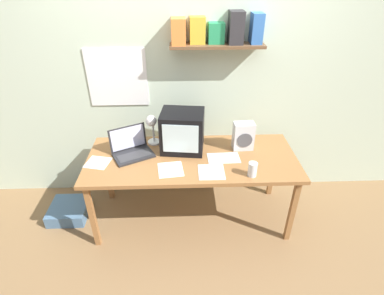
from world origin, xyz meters
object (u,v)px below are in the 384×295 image
object	(u,v)px
corner_desk	(192,162)
floor_cushion	(69,210)
desk_lamp	(152,125)
laptop	(131,148)
loose_paper_near_laptop	(224,158)
crt_monitor	(183,131)
printed_handout	(211,172)
juice_glass	(252,170)
loose_paper_near_monitor	(98,163)
open_notebook	(171,170)
space_heater	(243,136)

from	to	relation	value
corner_desk	floor_cushion	size ratio (longest dim) A/B	5.11
corner_desk	desk_lamp	xyz separation A→B (m)	(-0.35, 0.22, 0.26)
laptop	loose_paper_near_laptop	distance (m)	0.82
corner_desk	desk_lamp	distance (m)	0.49
corner_desk	crt_monitor	xyz separation A→B (m)	(-0.08, 0.15, 0.23)
printed_handout	loose_paper_near_laptop	bearing A→B (deg)	57.94
corner_desk	crt_monitor	distance (m)	0.29
corner_desk	loose_paper_near_laptop	world-z (taller)	loose_paper_near_laptop
printed_handout	juice_glass	bearing A→B (deg)	-9.70
loose_paper_near_laptop	floor_cushion	distance (m)	1.63
printed_handout	loose_paper_near_laptop	size ratio (longest dim) A/B	0.76
juice_glass	loose_paper_near_monitor	size ratio (longest dim) A/B	0.53
floor_cushion	desk_lamp	bearing A→B (deg)	10.57
crt_monitor	floor_cushion	xyz separation A→B (m)	(-1.14, -0.09, -0.83)
laptop	juice_glass	distance (m)	1.07
crt_monitor	open_notebook	distance (m)	0.39
crt_monitor	space_heater	distance (m)	0.55
crt_monitor	desk_lamp	xyz separation A→B (m)	(-0.28, 0.07, 0.03)
desk_lamp	corner_desk	bearing A→B (deg)	-25.40
desk_lamp	printed_handout	distance (m)	0.70
space_heater	floor_cushion	size ratio (longest dim) A/B	0.71
open_notebook	corner_desk	bearing A→B (deg)	44.44
loose_paper_near_monitor	desk_lamp	bearing A→B (deg)	31.11
loose_paper_near_monitor	open_notebook	size ratio (longest dim) A/B	0.96
space_heater	printed_handout	size ratio (longest dim) A/B	1.20
juice_glass	floor_cushion	bearing A→B (deg)	168.76
juice_glass	crt_monitor	bearing A→B (deg)	142.18
printed_handout	floor_cushion	size ratio (longest dim) A/B	0.59
floor_cushion	open_notebook	bearing A→B (deg)	-12.77
printed_handout	loose_paper_near_laptop	xyz separation A→B (m)	(0.13, 0.20, 0.00)
desk_lamp	space_heater	size ratio (longest dim) A/B	1.21
corner_desk	space_heater	distance (m)	0.52
crt_monitor	loose_paper_near_monitor	size ratio (longest dim) A/B	1.79
loose_paper_near_laptop	open_notebook	bearing A→B (deg)	-161.53
laptop	juice_glass	bearing A→B (deg)	-46.59
crt_monitor	juice_glass	bearing A→B (deg)	-30.85
laptop	juice_glass	size ratio (longest dim) A/B	3.38
laptop	desk_lamp	xyz separation A→B (m)	(0.18, 0.14, 0.15)
laptop	desk_lamp	size ratio (longest dim) A/B	1.31
corner_desk	juice_glass	xyz separation A→B (m)	(0.47, -0.28, 0.11)
laptop	printed_handout	xyz separation A→B (m)	(0.69, -0.31, -0.06)
corner_desk	loose_paper_near_monitor	size ratio (longest dim) A/B	8.13
printed_handout	loose_paper_near_laptop	distance (m)	0.24
space_heater	floor_cushion	distance (m)	1.86
corner_desk	desk_lamp	bearing A→B (deg)	148.58
laptop	space_heater	distance (m)	1.01
laptop	corner_desk	bearing A→B (deg)	-35.36
crt_monitor	floor_cushion	size ratio (longest dim) A/B	1.13
space_heater	desk_lamp	bearing A→B (deg)	170.76
open_notebook	floor_cushion	size ratio (longest dim) A/B	0.66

